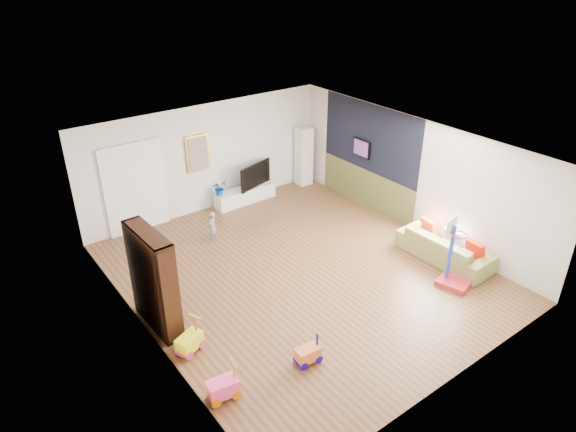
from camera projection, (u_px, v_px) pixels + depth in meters
floor at (300, 272)px, 10.61m from camera, size 6.50×7.50×0.00m
ceiling at (301, 149)px, 9.36m from camera, size 6.50×7.50×0.00m
wall_back at (207, 158)px, 12.64m from camera, size 6.50×0.00×2.70m
wall_front at (462, 312)px, 7.33m from camera, size 6.50×0.00×2.70m
wall_left at (142, 270)px, 8.26m from camera, size 0.00×7.50×2.70m
wall_right at (412, 175)px, 11.71m from camera, size 0.00×7.50×2.70m
navy_accent at (370, 138)px, 12.46m from camera, size 0.01×3.20×1.70m
olive_wainscot at (366, 189)px, 13.09m from camera, size 0.01×3.20×1.00m
doorway at (135, 189)px, 11.75m from camera, size 1.45×0.06×2.10m
painting_back at (198, 153)px, 12.39m from camera, size 0.62×0.06×0.92m
artwork_right at (361, 148)px, 12.70m from camera, size 0.04×0.56×0.46m
media_console at (245, 195)px, 13.45m from camera, size 1.69×0.45×0.39m
tall_cabinet at (304, 156)px, 14.22m from camera, size 0.41×0.41×1.66m
bookshelf at (153, 280)px, 8.73m from camera, size 0.38×1.30×1.88m
sofa at (445, 248)px, 10.91m from camera, size 0.86×2.07×0.60m
basketball_hoop at (459, 254)px, 9.87m from camera, size 0.63×0.71×1.45m
ride_on_yellow at (189, 337)px, 8.41m from camera, size 0.53×0.43×0.60m
ride_on_orange at (308, 349)px, 8.20m from camera, size 0.43×0.29×0.54m
ride_on_pink at (222, 382)px, 7.53m from camera, size 0.49×0.34×0.61m
child at (212, 227)px, 11.57m from camera, size 0.32×0.29×0.74m
tv at (252, 174)px, 13.36m from camera, size 1.11×0.46×0.64m
vase_plant at (219, 188)px, 12.91m from camera, size 0.43×0.40×0.39m
pillow_left at (475, 250)px, 10.48m from camera, size 0.16×0.43×0.42m
pillow_center at (453, 238)px, 10.91m from camera, size 0.16×0.42×0.41m
pillow_right at (429, 227)px, 11.35m from camera, size 0.18×0.41×0.40m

